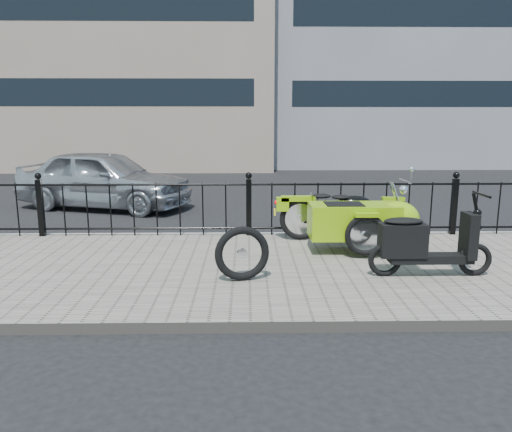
{
  "coord_description": "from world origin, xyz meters",
  "views": [
    {
      "loc": [
        -0.03,
        -7.0,
        2.1
      ],
      "look_at": [
        0.1,
        -0.1,
        0.73
      ],
      "focal_mm": 35.0,
      "sensor_mm": 36.0,
      "label": 1
    }
  ],
  "objects_px": {
    "scooter": "(422,244)",
    "spare_tire": "(242,254)",
    "sedan_car": "(104,179)",
    "motorcycle_sidecar": "(363,219)"
  },
  "relations": [
    {
      "from": "scooter",
      "to": "spare_tire",
      "type": "height_order",
      "value": "scooter"
    },
    {
      "from": "spare_tire",
      "to": "scooter",
      "type": "bearing_deg",
      "value": 3.55
    },
    {
      "from": "scooter",
      "to": "spare_tire",
      "type": "bearing_deg",
      "value": -176.45
    },
    {
      "from": "spare_tire",
      "to": "sedan_car",
      "type": "xyz_separation_m",
      "value": [
        -3.26,
        5.68,
        0.23
      ]
    },
    {
      "from": "spare_tire",
      "to": "motorcycle_sidecar",
      "type": "bearing_deg",
      "value": 38.81
    },
    {
      "from": "spare_tire",
      "to": "sedan_car",
      "type": "relative_size",
      "value": 0.17
    },
    {
      "from": "scooter",
      "to": "spare_tire",
      "type": "distance_m",
      "value": 2.27
    },
    {
      "from": "scooter",
      "to": "motorcycle_sidecar",
      "type": "bearing_deg",
      "value": 108.74
    },
    {
      "from": "motorcycle_sidecar",
      "to": "scooter",
      "type": "distance_m",
      "value": 1.39
    },
    {
      "from": "scooter",
      "to": "spare_tire",
      "type": "xyz_separation_m",
      "value": [
        -2.26,
        -0.14,
        -0.07
      ]
    }
  ]
}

